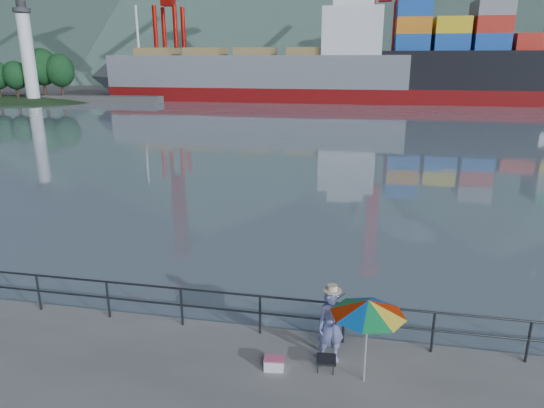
{
  "coord_description": "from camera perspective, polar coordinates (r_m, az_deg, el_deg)",
  "views": [
    {
      "loc": [
        3.31,
        -8.46,
        6.42
      ],
      "look_at": [
        0.44,
        6.0,
        2.0
      ],
      "focal_mm": 32.0,
      "sensor_mm": 36.0,
      "label": 1
    }
  ],
  "objects": [
    {
      "name": "harbor_water",
      "position": [
        138.65,
        10.13,
        13.78
      ],
      "size": [
        500.0,
        280.0,
        0.0
      ],
      "primitive_type": "cube",
      "color": "slate",
      "rests_on": "ground"
    },
    {
      "name": "folding_stool",
      "position": [
        11.02,
        6.4,
        -18.15
      ],
      "size": [
        0.44,
        0.44,
        0.27
      ],
      "color": "black",
      "rests_on": "ground"
    },
    {
      "name": "beach_umbrella",
      "position": [
        9.99,
        11.26,
        -11.85
      ],
      "size": [
        1.7,
        1.7,
        1.86
      ],
      "color": "white",
      "rests_on": "ground"
    },
    {
      "name": "cooler_bag",
      "position": [
        10.98,
        0.24,
        -18.32
      ],
      "size": [
        0.45,
        0.32,
        0.24
      ],
      "primitive_type": "cube",
      "rotation": [
        0.0,
        0.0,
        0.11
      ],
      "color": "silver",
      "rests_on": "ground"
    },
    {
      "name": "far_dock",
      "position": [
        101.88,
        15.33,
        12.5
      ],
      "size": [
        200.0,
        40.0,
        0.4
      ],
      "primitive_type": "cube",
      "color": "#514F4C",
      "rests_on": "ground"
    },
    {
      "name": "container_stacks",
      "position": [
        106.22,
        27.49,
        13.13
      ],
      "size": [
        58.0,
        8.4,
        7.8
      ],
      "color": "red",
      "rests_on": "ground"
    },
    {
      "name": "fishing_rod",
      "position": [
        12.38,
        7.5,
        -14.69
      ],
      "size": [
        0.44,
        1.53,
        1.12
      ],
      "primitive_type": "cylinder",
      "rotation": [
        0.96,
        0.0,
        0.27
      ],
      "color": "black",
      "rests_on": "ground"
    },
    {
      "name": "fisherman",
      "position": [
        10.94,
        6.95,
        -14.11
      ],
      "size": [
        0.71,
        0.57,
        1.68
      ],
      "primitive_type": "imported",
      "rotation": [
        0.0,
        0.0,
        0.32
      ],
      "color": "navy",
      "rests_on": "ground"
    },
    {
      "name": "bulk_carrier",
      "position": [
        82.06,
        -0.55,
        15.11
      ],
      "size": [
        48.47,
        8.39,
        14.5
      ],
      "color": "#670A0B",
      "rests_on": "ground"
    },
    {
      "name": "guardrail",
      "position": [
        12.2,
        -6.11,
        -12.31
      ],
      "size": [
        22.0,
        0.06,
        1.03
      ],
      "color": "#2D3033",
      "rests_on": "ground"
    },
    {
      "name": "lighthouse_islet",
      "position": [
        91.64,
        -28.87,
        10.81
      ],
      "size": [
        48.0,
        26.4,
        19.2
      ],
      "color": "#263F1E",
      "rests_on": "ground"
    }
  ]
}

